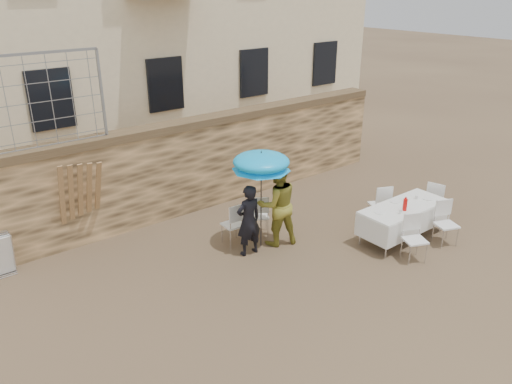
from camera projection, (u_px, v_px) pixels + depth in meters
ground at (317, 313)px, 8.51m from camera, size 80.00×80.00×0.00m
stone_wall at (169, 171)px, 11.71m from camera, size 13.00×0.50×2.20m
chain_link_fence at (19, 105)px, 9.23m from camera, size 3.20×0.06×1.80m
man_suit at (249, 220)px, 10.07m from camera, size 0.58×0.40×1.52m
woman_dress at (277, 204)px, 10.43m from camera, size 1.05×0.93×1.83m
umbrella at (261, 165)px, 9.95m from camera, size 1.20×1.20×1.95m
couple_chair_left at (233, 223)px, 10.58m from camera, size 0.50×0.50×0.96m
couple_chair_right at (259, 214)px, 10.97m from camera, size 0.66×0.66×0.96m
banquet_table at (404, 207)px, 10.72m from camera, size 2.10×0.85×0.78m
soda_bottle at (405, 205)px, 10.43m from camera, size 0.09×0.09×0.26m
table_chair_front_left at (415, 239)px, 9.93m from camera, size 0.64×0.64×0.96m
table_chair_front_right at (447, 224)px, 10.55m from camera, size 0.62×0.62×0.96m
table_chair_back at (379, 204)px, 11.51m from camera, size 0.63×0.63×0.96m
table_chair_side at (436, 200)px, 11.68m from camera, size 0.59×0.59×0.96m
chair_stack_right at (0, 253)px, 9.46m from camera, size 0.46×0.32×0.92m
wood_planks at (78, 205)px, 10.20m from camera, size 0.70×0.20×2.00m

